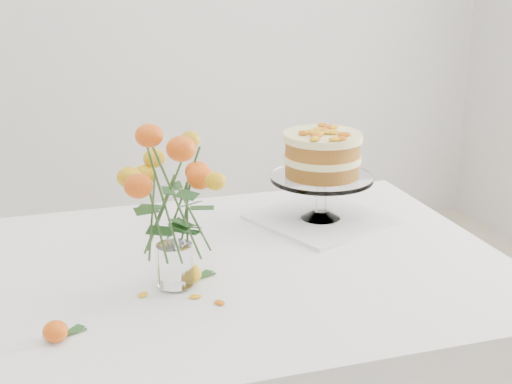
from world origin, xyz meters
TOP-DOWN VIEW (x-y plane):
  - table at (0.00, 0.00)m, footprint 1.43×0.93m
  - napkin at (0.39, 0.19)m, footprint 0.39×0.39m
  - cake_stand at (0.39, 0.19)m, footprint 0.26×0.26m
  - rose_vase at (-0.05, -0.08)m, footprint 0.32×0.32m
  - loose_rose_near at (-0.01, -0.07)m, footprint 0.09×0.05m
  - loose_rose_far at (-0.29, -0.23)m, footprint 0.08×0.05m
  - stray_petal_a at (-0.12, -0.10)m, footprint 0.03×0.02m
  - stray_petal_b at (-0.02, -0.14)m, footprint 0.03×0.02m
  - stray_petal_c at (0.02, -0.18)m, footprint 0.03×0.02m

SIDE VIEW (x-z plane):
  - table at x=0.00m, z-range 0.30..1.05m
  - stray_petal_a at x=-0.12m, z-range 0.76..0.76m
  - stray_petal_b at x=-0.02m, z-range 0.76..0.76m
  - stray_petal_c at x=0.02m, z-range 0.76..0.76m
  - napkin at x=0.39m, z-range 0.76..0.77m
  - loose_rose_far at x=-0.29m, z-range 0.76..0.79m
  - loose_rose_near at x=-0.01m, z-range 0.76..0.80m
  - cake_stand at x=0.39m, z-range 0.81..1.04m
  - rose_vase at x=-0.05m, z-range 0.79..1.17m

